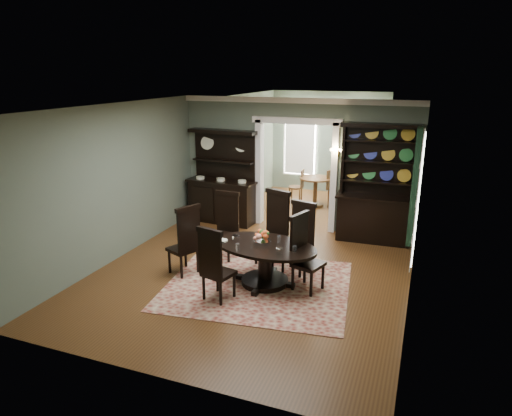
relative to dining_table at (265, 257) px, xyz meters
The scene contains 19 objects.
room 1.15m from the dining_table, 152.40° to the left, with size 5.51×6.01×3.01m.
parlor 5.78m from the dining_table, 93.71° to the left, with size 3.51×3.50×3.01m.
doorway_trim 3.36m from the dining_table, 96.67° to the left, with size 2.08×0.25×2.57m.
right_window 2.79m from the dining_table, 24.88° to the left, with size 0.15×1.47×2.12m.
wall_sconce 3.35m from the dining_table, 79.01° to the left, with size 0.27×0.21×0.21m.
rug 0.52m from the dining_table, 130.33° to the right, with size 3.09×2.66×0.01m, color maroon.
dining_table is the anchor object (origin of this frame).
centerpiece 0.31m from the dining_table, 141.22° to the left, with size 1.48×0.95×0.24m.
chair_far_left 1.47m from the dining_table, 141.61° to the left, with size 0.51×0.47×1.32m.
chair_far_mid 1.01m from the dining_table, 99.00° to the left, with size 0.66×0.64×1.43m.
chair_far_right 0.90m from the dining_table, 62.06° to the left, with size 0.59×0.57×1.31m.
chair_end_left 1.46m from the dining_table, behind, with size 0.62×0.63×1.32m.
chair_end_right 0.68m from the dining_table, ahead, with size 0.59×0.61×1.32m.
chair_near 1.04m from the dining_table, 121.57° to the right, with size 0.56×0.54×1.27m.
sideboard 3.60m from the dining_table, 126.36° to the left, with size 1.74×0.71×2.24m.
welsh_dresser 3.26m from the dining_table, 62.69° to the left, with size 1.65×0.66×2.53m.
parlor_table 4.99m from the dining_table, 93.69° to the left, with size 0.86×0.86×0.80m.
parlor_chair_left 5.14m from the dining_table, 99.29° to the left, with size 0.41×0.40×0.96m.
parlor_chair_right 5.07m from the dining_table, 88.06° to the left, with size 0.47×0.46×1.02m.
Camera 1 is at (2.79, -6.99, 3.58)m, focal length 32.00 mm.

